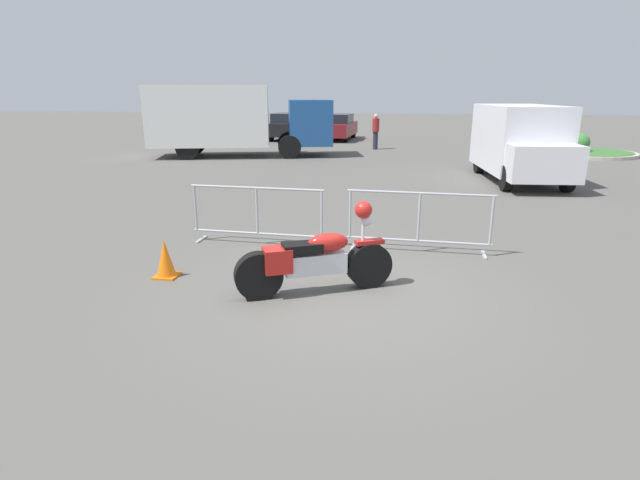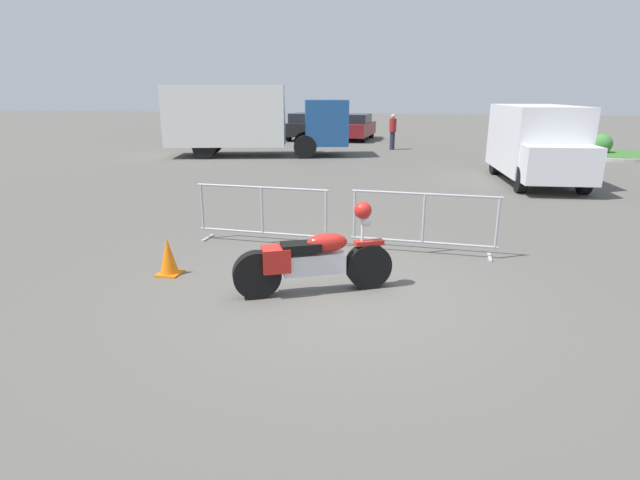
{
  "view_description": "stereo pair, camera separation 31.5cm",
  "coord_description": "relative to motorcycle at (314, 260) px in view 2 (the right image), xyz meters",
  "views": [
    {
      "loc": [
        0.73,
        -6.38,
        2.71
      ],
      "look_at": [
        -0.4,
        0.44,
        0.65
      ],
      "focal_mm": 28.0,
      "sensor_mm": 36.0,
      "label": 1
    },
    {
      "loc": [
        1.04,
        -6.32,
        2.71
      ],
      "look_at": [
        -0.4,
        0.44,
        0.65
      ],
      "focal_mm": 28.0,
      "sensor_mm": 36.0,
      "label": 2
    }
  ],
  "objects": [
    {
      "name": "ground_plane",
      "position": [
        0.4,
        -0.04,
        -0.48
      ],
      "size": [
        120.0,
        120.0,
        0.0
      ],
      "primitive_type": "plane",
      "color": "#54514C"
    },
    {
      "name": "motorcycle",
      "position": [
        0.0,
        0.0,
        0.0
      ],
      "size": [
        2.11,
        1.12,
        1.27
      ],
      "rotation": [
        0.0,
        0.0,
        0.44
      ],
      "color": "black",
      "rests_on": "ground"
    },
    {
      "name": "crowd_barrier_near",
      "position": [
        -1.45,
        2.12,
        0.07
      ],
      "size": [
        2.51,
        0.54,
        1.07
      ],
      "rotation": [
        0.0,
        0.0,
        -0.04
      ],
      "color": "#9EA0A5",
      "rests_on": "ground"
    },
    {
      "name": "crowd_barrier_far",
      "position": [
        1.45,
        2.12,
        0.07
      ],
      "size": [
        2.51,
        0.54,
        1.07
      ],
      "rotation": [
        0.0,
        0.0,
        -0.04
      ],
      "color": "#9EA0A5",
      "rests_on": "ground"
    },
    {
      "name": "box_truck",
      "position": [
        -6.24,
        14.58,
        1.15
      ],
      "size": [
        8.02,
        4.09,
        2.98
      ],
      "rotation": [
        0.0,
        0.0,
        0.25
      ],
      "color": "white",
      "rests_on": "ground"
    },
    {
      "name": "delivery_van",
      "position": [
        4.71,
        10.18,
        0.76
      ],
      "size": [
        2.4,
        5.16,
        2.31
      ],
      "rotation": [
        0.0,
        0.0,
        -1.48
      ],
      "color": "silver",
      "rests_on": "ground"
    },
    {
      "name": "parked_car_red",
      "position": [
        -11.22,
        22.54,
        0.26
      ],
      "size": [
        1.97,
        4.43,
        1.48
      ],
      "rotation": [
        0.0,
        0.0,
        1.52
      ],
      "color": "#B21E19",
      "rests_on": "ground"
    },
    {
      "name": "parked_car_blue",
      "position": [
        -8.4,
        22.63,
        0.2
      ],
      "size": [
        1.81,
        4.07,
        1.36
      ],
      "rotation": [
        0.0,
        0.0,
        1.52
      ],
      "color": "#284799",
      "rests_on": "ground"
    },
    {
      "name": "parked_car_black",
      "position": [
        -5.58,
        23.12,
        0.28
      ],
      "size": [
        2.02,
        4.53,
        1.51
      ],
      "rotation": [
        0.0,
        0.0,
        1.52
      ],
      "color": "black",
      "rests_on": "ground"
    },
    {
      "name": "parked_car_maroon",
      "position": [
        -2.76,
        23.14,
        0.26
      ],
      "size": [
        1.98,
        4.44,
        1.48
      ],
      "rotation": [
        0.0,
        0.0,
        1.52
      ],
      "color": "maroon",
      "rests_on": "ground"
    },
    {
      "name": "pedestrian",
      "position": [
        -0.25,
        18.41,
        0.44
      ],
      "size": [
        0.45,
        0.45,
        1.69
      ],
      "rotation": [
        0.0,
        0.0,
        5.84
      ],
      "color": "#262838",
      "rests_on": "ground"
    },
    {
      "name": "planter_island",
      "position": [
        8.94,
        17.86,
        -0.26
      ],
      "size": [
        4.29,
        4.29,
        0.98
      ],
      "color": "#ADA89E",
      "rests_on": "ground"
    },
    {
      "name": "traffic_cone",
      "position": [
        -2.34,
        0.23,
        -0.2
      ],
      "size": [
        0.34,
        0.34,
        0.59
      ],
      "color": "orange",
      "rests_on": "ground"
    }
  ]
}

